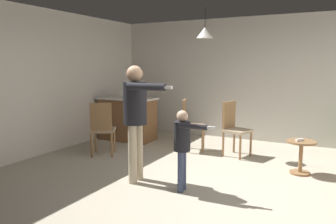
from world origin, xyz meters
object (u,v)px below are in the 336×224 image
object	(u,v)px
person_adult	(136,111)
spare_remote_on_table	(300,140)
dining_chair_near_wall	(190,123)
dining_chair_centre_back	(102,127)
side_table_by_couch	(301,153)
person_child	(183,141)
kitchen_counter	(127,119)
dining_chair_by_counter	(234,126)

from	to	relation	value
person_adult	spare_remote_on_table	bearing A→B (deg)	122.10
dining_chair_near_wall	person_adult	bearing A→B (deg)	-17.91
spare_remote_on_table	dining_chair_centre_back	bearing A→B (deg)	-170.16
dining_chair_centre_back	side_table_by_couch	bearing A→B (deg)	-18.76
dining_chair_centre_back	person_child	bearing A→B (deg)	-52.21
kitchen_counter	spare_remote_on_table	distance (m)	3.76
kitchen_counter	person_adult	bearing A→B (deg)	-52.78
side_table_by_couch	person_child	bearing A→B (deg)	-131.56
dining_chair_centre_back	spare_remote_on_table	size ratio (longest dim) A/B	7.69
dining_chair_by_counter	spare_remote_on_table	size ratio (longest dim) A/B	7.69
person_adult	dining_chair_by_counter	distance (m)	2.22
person_adult	dining_chair_near_wall	world-z (taller)	person_adult
person_adult	dining_chair_by_counter	xyz separation A→B (m)	(0.83, 2.00, -0.49)
dining_chair_centre_back	spare_remote_on_table	distance (m)	3.37
side_table_by_couch	person_adult	distance (m)	2.61
side_table_by_couch	spare_remote_on_table	xyz separation A→B (m)	(-0.03, -0.03, 0.21)
person_adult	dining_chair_by_counter	size ratio (longest dim) A/B	1.66
side_table_by_couch	dining_chair_near_wall	bearing A→B (deg)	165.88
person_child	spare_remote_on_table	size ratio (longest dim) A/B	8.35
side_table_by_couch	dining_chair_centre_back	size ratio (longest dim) A/B	0.52
person_child	dining_chair_by_counter	bearing A→B (deg)	170.74
side_table_by_couch	dining_chair_centre_back	xyz separation A→B (m)	(-3.35, -0.61, 0.22)
side_table_by_couch	person_child	size ratio (longest dim) A/B	0.48
dining_chair_centre_back	kitchen_counter	bearing A→B (deg)	76.19
side_table_by_couch	dining_chair_near_wall	xyz separation A→B (m)	(-2.09, 0.53, 0.22)
dining_chair_by_counter	spare_remote_on_table	xyz separation A→B (m)	(1.20, -0.58, -0.01)
person_adult	dining_chair_near_wall	size ratio (longest dim) A/B	1.66
dining_chair_near_wall	dining_chair_by_counter	bearing A→B (deg)	72.49
dining_chair_by_counter	dining_chair_centre_back	size ratio (longest dim) A/B	1.00
side_table_by_couch	person_adult	bearing A→B (deg)	-144.80
kitchen_counter	person_adult	distance (m)	2.79
person_adult	dining_chair_near_wall	xyz separation A→B (m)	(-0.04, 1.98, -0.49)
person_adult	person_child	bearing A→B (deg)	85.04
dining_chair_by_counter	dining_chair_near_wall	world-z (taller)	same
kitchen_counter	dining_chair_near_wall	world-z (taller)	dining_chair_near_wall
kitchen_counter	person_adult	xyz separation A→B (m)	(1.66, -2.18, 0.55)
dining_chair_by_counter	spare_remote_on_table	bearing A→B (deg)	80.40
side_table_by_couch	dining_chair_centre_back	world-z (taller)	dining_chair_centre_back
side_table_by_couch	dining_chair_by_counter	bearing A→B (deg)	155.79
kitchen_counter	dining_chair_near_wall	distance (m)	1.63
dining_chair_near_wall	dining_chair_centre_back	xyz separation A→B (m)	(-1.25, -1.14, 0.00)
spare_remote_on_table	kitchen_counter	bearing A→B (deg)	168.30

